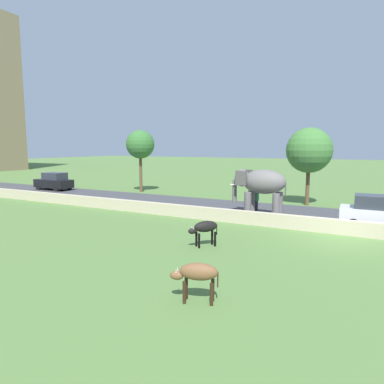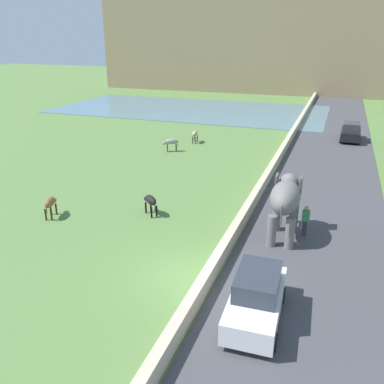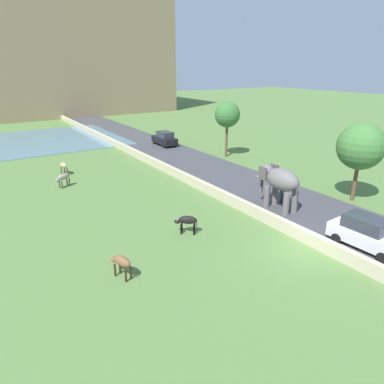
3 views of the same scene
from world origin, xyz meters
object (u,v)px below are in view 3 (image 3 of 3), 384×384
cow_brown (121,262)px  person_beside_elephant (282,192)px  car_black (165,139)px  cow_tan (64,166)px  elephant (279,182)px  car_white (367,233)px  cow_grey (63,177)px  cow_black (187,221)px

cow_brown → person_beside_elephant: bearing=10.3°
car_black → cow_tan: 14.79m
cow_tan → cow_brown: bearing=-95.6°
elephant → cow_tan: bearing=122.4°
car_white → cow_grey: 22.62m
cow_black → cow_grey: same height
elephant → car_white: bearing=-90.0°
elephant → cow_black: size_ratio=2.73×
person_beside_elephant → cow_black: person_beside_elephant is taller
cow_tan → cow_grey: (-0.90, -3.64, 0.00)m
elephant → car_black: elephant is taller
cow_tan → cow_grey: size_ratio=1.02×
person_beside_elephant → cow_grey: (-12.43, 12.42, -0.04)m
car_white → cow_brown: car_white is taller
cow_brown → car_white: bearing=-20.7°
cow_black → cow_grey: bearing=107.9°
car_white → car_black: bearing=83.7°
car_white → cow_brown: 13.21m
car_black → cow_brown: car_black is taller
cow_black → car_black: bearing=64.4°
car_black → cow_brown: (-15.51, -24.10, -0.06)m
car_white → cow_brown: size_ratio=2.87×
elephant → person_beside_elephant: elephant is taller
cow_black → cow_tan: bearing=101.1°
elephant → car_black: bearing=81.9°
person_beside_elephant → cow_grey: bearing=135.0°
elephant → cow_black: 7.44m
person_beside_elephant → cow_tan: person_beside_elephant is taller
elephant → cow_brown: (-12.36, -1.90, -1.20)m
person_beside_elephant → car_white: bearing=-98.0°
car_white → person_beside_elephant: bearing=82.0°
car_white → cow_black: car_white is taller
cow_black → cow_brown: same height
person_beside_elephant → cow_tan: (-11.53, 16.06, -0.04)m
person_beside_elephant → car_black: 21.79m
car_white → cow_tan: car_white is taller
car_white → car_black: (3.15, 28.77, 0.00)m
person_beside_elephant → car_white: car_white is taller
elephant → cow_grey: elephant is taller
person_beside_elephant → cow_tan: bearing=125.7°
elephant → car_white: elephant is taller
car_black → cow_tan: car_black is taller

